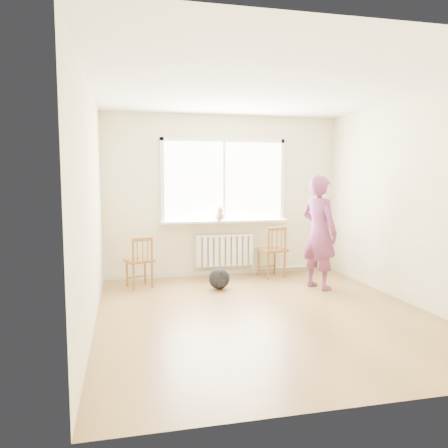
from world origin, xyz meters
TOP-DOWN VIEW (x-y plane):
  - floor at (0.00, 0.00)m, footprint 4.50×4.50m
  - ceiling at (0.00, 0.00)m, footprint 4.50×4.50m
  - back_wall at (0.00, 2.25)m, footprint 4.00×0.01m
  - window at (0.00, 2.22)m, footprint 2.12×0.05m
  - windowsill at (0.00, 2.14)m, footprint 2.15×0.22m
  - radiator at (0.00, 2.16)m, footprint 1.00×0.12m
  - heating_pipe at (1.25, 2.19)m, footprint 1.40×0.04m
  - baseboard at (0.00, 2.23)m, footprint 4.00×0.03m
  - chair_left at (-1.43, 1.62)m, footprint 0.48×0.47m
  - chair_right at (0.76, 1.85)m, footprint 0.49×0.48m
  - person at (1.18, 1.01)m, footprint 0.62×0.73m
  - cat at (-0.12, 2.05)m, footprint 0.19×0.38m
  - backpack at (-0.29, 1.28)m, footprint 0.33×0.26m

SIDE VIEW (x-z plane):
  - floor at x=0.00m, z-range 0.00..0.00m
  - baseboard at x=0.00m, z-range 0.00..0.08m
  - heating_pipe at x=1.25m, z-range 0.06..0.10m
  - backpack at x=-0.29m, z-range 0.00..0.31m
  - chair_left at x=-1.43m, z-range 0.00..0.78m
  - chair_right at x=0.76m, z-range 0.00..0.86m
  - radiator at x=0.00m, z-range 0.16..0.71m
  - person at x=1.18m, z-range 0.00..1.69m
  - windowsill at x=0.00m, z-range 0.91..0.95m
  - cat at x=-0.12m, z-range 0.93..1.18m
  - back_wall at x=0.00m, z-range 0.00..2.70m
  - window at x=0.00m, z-range 0.95..2.37m
  - ceiling at x=0.00m, z-range 2.70..2.70m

